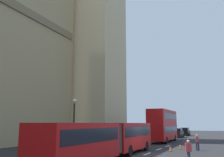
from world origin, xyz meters
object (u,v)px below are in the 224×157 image
object	(u,v)px
articulated_bus	(108,137)
street_lamp	(74,121)
double_decker_bus	(163,124)
sedan_trailing	(185,132)
traffic_cone_east	(186,144)
pedestrian_near_cones	(189,151)
pedestrian_by_kerb	(197,142)
sedan_lead	(178,133)
traffic_cone_west	(170,149)
traffic_cone_middle	(180,146)

from	to	relation	value
articulated_bus	street_lamp	bearing A→B (deg)	68.85
double_decker_bus	sedan_trailing	size ratio (longest dim) A/B	2.35
traffic_cone_east	double_decker_bus	bearing A→B (deg)	33.07
pedestrian_near_cones	sedan_trailing	bearing A→B (deg)	8.47
street_lamp	pedestrian_by_kerb	bearing A→B (deg)	-53.48
sedan_lead	pedestrian_by_kerb	size ratio (longest dim) A/B	2.60
sedan_lead	traffic_cone_west	world-z (taller)	sedan_lead
articulated_bus	sedan_lead	bearing A→B (deg)	0.10
sedan_lead	traffic_cone_middle	size ratio (longest dim) A/B	7.59
double_decker_bus	pedestrian_near_cones	size ratio (longest dim) A/B	6.13
traffic_cone_east	sedan_lead	bearing A→B (deg)	12.45
traffic_cone_east	pedestrian_near_cones	size ratio (longest dim) A/B	0.34
double_decker_bus	sedan_lead	bearing A→B (deg)	0.24
double_decker_bus	sedan_lead	distance (m)	13.29
traffic_cone_middle	street_lamp	size ratio (longest dim) A/B	0.11
double_decker_bus	sedan_lead	size ratio (longest dim) A/B	2.35
pedestrian_near_cones	street_lamp	bearing A→B (deg)	81.16
double_decker_bus	traffic_cone_middle	size ratio (longest dim) A/B	17.85
articulated_bus	traffic_cone_west	world-z (taller)	articulated_bus
sedan_trailing	pedestrian_near_cones	xyz separation A→B (m)	(-41.57, -6.19, -0.00)
sedan_lead	traffic_cone_middle	distance (m)	23.20
sedan_lead	pedestrian_by_kerb	bearing A→B (deg)	-165.53
pedestrian_near_cones	traffic_cone_east	bearing A→B (deg)	8.86
sedan_lead	traffic_cone_middle	world-z (taller)	sedan_lead
double_decker_bus	traffic_cone_west	size ratio (longest dim) A/B	17.85
sedan_lead	traffic_cone_west	bearing A→B (deg)	-171.96
articulated_bus	pedestrian_near_cones	xyz separation A→B (m)	(0.04, -6.43, -0.83)
double_decker_bus	articulated_bus	bearing A→B (deg)	-179.99
sedan_lead	pedestrian_by_kerb	xyz separation A→B (m)	(-23.80, -6.14, -0.00)
sedan_lead	street_lamp	xyz separation A→B (m)	(-31.64, 4.45, 2.14)
articulated_bus	pedestrian_near_cones	bearing A→B (deg)	-89.62
street_lamp	sedan_lead	bearing A→B (deg)	-8.00
sedan_lead	sedan_trailing	world-z (taller)	same
sedan_lead	street_lamp	size ratio (longest dim) A/B	0.83
sedan_trailing	traffic_cone_west	world-z (taller)	sedan_trailing
double_decker_bus	traffic_cone_west	world-z (taller)	double_decker_bus
traffic_cone_west	double_decker_bus	bearing A→B (deg)	15.89
articulated_bus	pedestrian_by_kerb	distance (m)	11.38
double_decker_bus	pedestrian_by_kerb	distance (m)	12.38
sedan_trailing	traffic_cone_middle	world-z (taller)	sedan_trailing
traffic_cone_east	traffic_cone_west	bearing A→B (deg)	172.99
articulated_bus	pedestrian_by_kerb	size ratio (longest dim) A/B	10.13
traffic_cone_west	street_lamp	world-z (taller)	street_lamp
traffic_cone_middle	pedestrian_by_kerb	size ratio (longest dim) A/B	0.34
street_lamp	sedan_trailing	bearing A→B (deg)	-6.78
articulated_bus	street_lamp	xyz separation A→B (m)	(1.74, 4.51, 1.31)
double_decker_bus	street_lamp	xyz separation A→B (m)	(-18.48, 4.50, 0.35)
traffic_cone_middle	traffic_cone_east	xyz separation A→B (m)	(3.02, -0.20, 0.00)
sedan_trailing	traffic_cone_west	size ratio (longest dim) A/B	7.59
sedan_lead	traffic_cone_west	size ratio (longest dim) A/B	7.59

